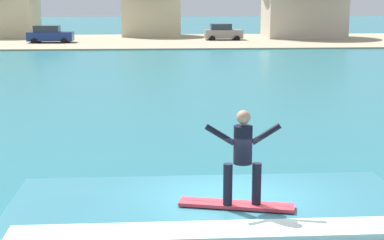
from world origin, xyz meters
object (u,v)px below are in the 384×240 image
house_with_chimney (2,4)px  house_gabled_white (304,0)px  surfer (243,153)px  car_near_shore (50,35)px  car_far_shore (223,32)px  surfboard (236,205)px  house_small_cottage (151,1)px  wave_crest (212,236)px

house_with_chimney → house_gabled_white: 34.86m
surfer → house_gabled_white: 59.90m
surfer → car_near_shore: (-11.87, 51.98, -1.29)m
car_near_shore → car_far_shore: size_ratio=1.12×
surfboard → house_small_cottage: house_small_cottage is taller
surfer → car_far_shore: bearing=83.6°
surfboard → house_with_chimney: (-18.83, 62.11, 2.59)m
wave_crest → house_with_chimney: 64.61m
wave_crest → house_gabled_white: (16.14, 57.43, 3.72)m
surfboard → house_small_cottage: size_ratio=0.24×
house_with_chimney → house_small_cottage: (17.32, -0.60, 0.36)m
surfer → house_small_cottage: (-1.60, 61.58, 1.99)m
car_far_shore → house_gabled_white: (9.57, 3.25, 3.36)m
surfboard → surfer: bearing=-40.9°
surfer → car_near_shore: bearing=102.9°
house_gabled_white → house_small_cottage: (-17.26, 3.80, -0.08)m
car_far_shore → house_gabled_white: 10.65m
surfboard → surfer: (0.08, -0.07, 0.96)m
car_near_shore → house_small_cottage: (10.27, 9.60, 3.28)m
surfer → car_far_shore: size_ratio=0.41×
car_far_shore → house_with_chimney: house_with_chimney is taller
surfer → house_with_chimney: house_with_chimney is taller
house_gabled_white → house_small_cottage: bearing=167.6°
surfboard → house_gabled_white: 59.89m
wave_crest → house_small_cottage: bearing=91.1°
surfboard → car_near_shore: bearing=102.8°
car_near_shore → house_small_cottage: 14.44m
house_gabled_white → house_small_cottage: size_ratio=1.29×
house_with_chimney → house_small_cottage: bearing=-2.0°
car_far_shore → surfer: bearing=-96.4°
surfboard → car_far_shore: size_ratio=0.50×
surfboard → house_small_cottage: bearing=91.4°
house_small_cottage → car_near_shore: bearing=-136.9°
car_near_shore → house_small_cottage: size_ratio=0.54×
wave_crest → car_far_shore: 54.58m
house_with_chimney → house_gabled_white: (34.58, -4.40, 0.44)m
surfer → car_near_shore: 53.33m
surfboard → house_with_chimney: 64.95m
surfboard → car_far_shore: bearing=83.5°
car_near_shore → house_with_chimney: bearing=124.6°
car_far_shore → house_with_chimney: 26.31m
surfer → house_small_cottage: bearing=91.5°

